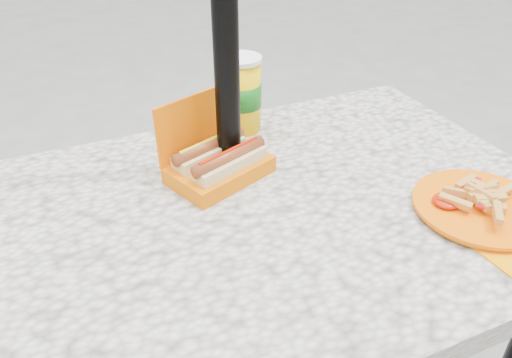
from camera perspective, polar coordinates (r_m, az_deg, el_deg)
name	(u,v)px	position (r m, az deg, el deg)	size (l,w,h in m)	color
picnic_table	(260,251)	(1.03, 0.49, -8.22)	(1.20, 0.80, 0.75)	beige
umbrella_pole	(224,3)	(0.95, -3.63, 19.47)	(0.05, 0.05, 2.20)	black
hotdog_box	(218,161)	(1.04, -4.38, 2.06)	(0.24, 0.20, 0.17)	#E86000
fries_plate	(483,208)	(1.03, 24.55, -3.06)	(0.25, 0.34, 0.05)	orange
soda_cup	(241,94)	(1.20, -1.69, 9.66)	(0.10, 0.10, 0.18)	#FFC500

